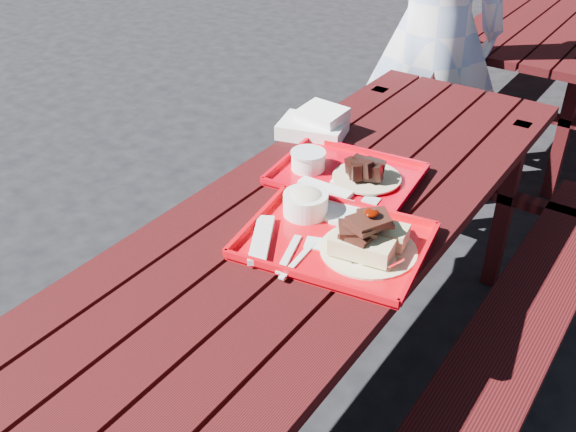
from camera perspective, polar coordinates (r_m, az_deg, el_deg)
The scene contains 7 objects.
ground at distance 2.37m, azimuth 2.14°, elevation -15.21°, with size 60.00×60.00×0.00m, color black.
picnic_table_near at distance 1.99m, azimuth 2.47°, elevation -4.36°, with size 1.41×2.40×0.75m.
picnic_table_far at distance 4.40m, azimuth 23.23°, elevation 14.51°, with size 1.41×2.40×0.75m.
near_tray at distance 1.74m, azimuth 4.45°, elevation -1.25°, with size 0.54×0.45×0.15m.
far_tray at distance 2.05m, azimuth 4.96°, elevation 3.86°, with size 0.48×0.39×0.07m.
white_cloth at distance 2.32m, azimuth 2.45°, elevation 8.13°, with size 0.27×0.22×0.09m.
person at distance 3.13m, azimuth 12.94°, elevation 15.82°, with size 0.64×0.42×1.76m, color #B0CAF6.
Camera 1 is at (0.83, -1.35, 1.76)m, focal length 40.00 mm.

